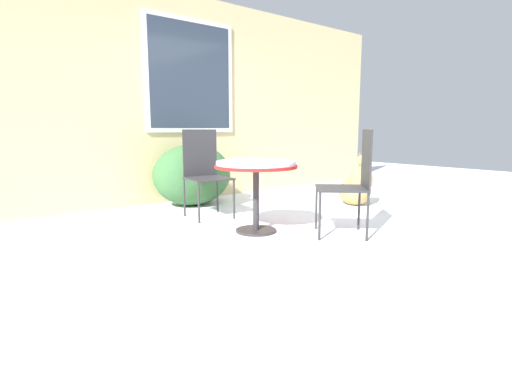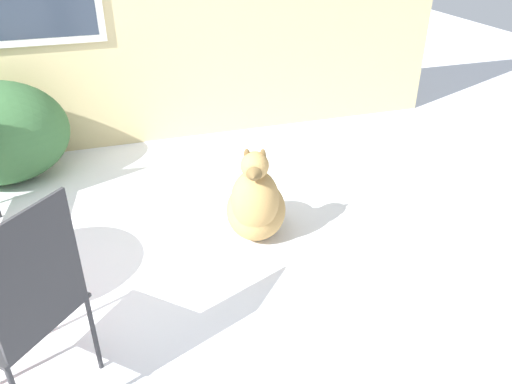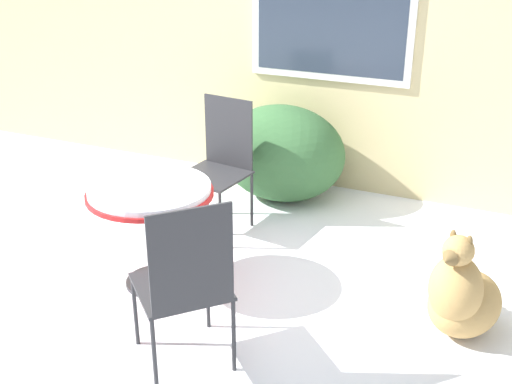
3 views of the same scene
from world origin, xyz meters
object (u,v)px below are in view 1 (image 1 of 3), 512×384
Objects in this scene: patio_chair_far_side at (352,179)px; patio_table at (256,172)px; patio_chair_near_table at (205,170)px; dog at (357,186)px.

patio_table is at bearing -93.10° from patio_chair_far_side.
patio_chair_far_side is at bearing -46.61° from patio_table.
patio_chair_near_table is at bearing 89.66° from patio_table.
patio_chair_near_table is at bearing 179.65° from dog.
patio_table is 0.98m from patio_chair_near_table.
dog is at bearing -12.73° from patio_chair_near_table.
patio_chair_near_table reaches higher than patio_table.
patio_table is at bearing -152.96° from dog.
patio_chair_far_side reaches higher than patio_table.
patio_chair_far_side is (0.65, -0.68, -0.06)m from patio_table.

